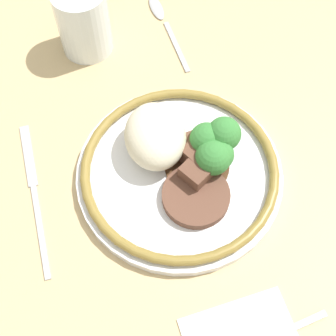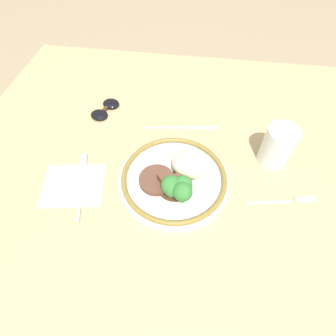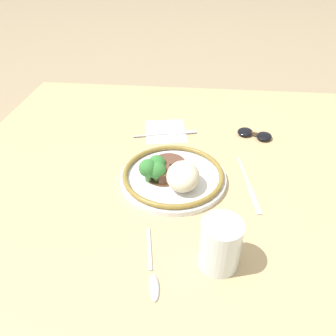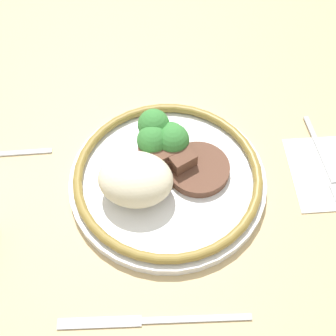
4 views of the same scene
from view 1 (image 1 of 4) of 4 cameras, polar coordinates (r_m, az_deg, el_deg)
ground_plane at (r=0.61m, az=1.78°, el=-1.58°), size 8.00×8.00×0.00m
dining_table at (r=0.60m, az=1.83°, el=-0.88°), size 1.15×1.10×0.03m
plate at (r=0.56m, az=1.64°, el=0.56°), size 0.25×0.25×0.07m
juice_glass at (r=0.68m, az=-10.26°, el=17.02°), size 0.07×0.07×0.10m
knife at (r=0.59m, az=-16.00°, el=-2.64°), size 0.21×0.04×0.00m
spoon at (r=0.74m, az=-0.58°, el=17.96°), size 0.16×0.04×0.01m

